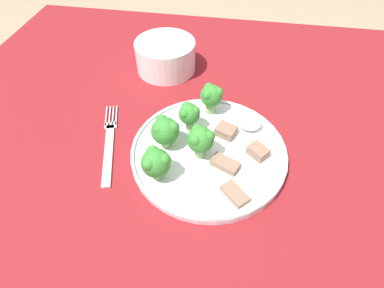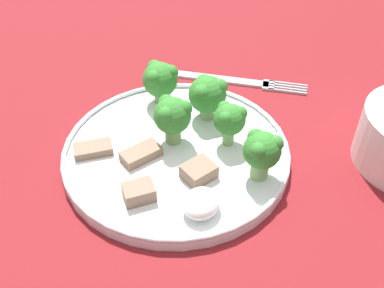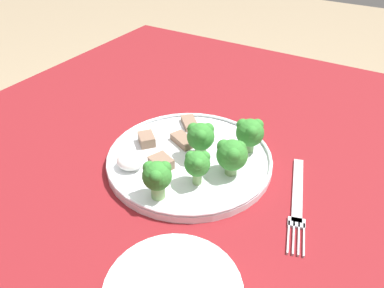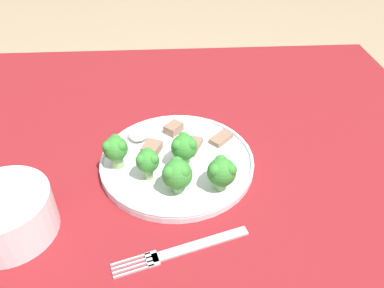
% 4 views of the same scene
% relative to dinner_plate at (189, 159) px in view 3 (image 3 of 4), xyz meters
% --- Properties ---
extents(table, '(1.10, 1.09, 0.70)m').
position_rel_dinner_plate_xyz_m(table, '(-0.04, -0.01, -0.10)').
color(table, maroon).
rests_on(table, ground_plane).
extents(dinner_plate, '(0.28, 0.28, 0.02)m').
position_rel_dinner_plate_xyz_m(dinner_plate, '(0.00, 0.00, 0.00)').
color(dinner_plate, white).
rests_on(dinner_plate, table).
extents(fork, '(0.08, 0.20, 0.00)m').
position_rel_dinner_plate_xyz_m(fork, '(-0.19, -0.00, -0.01)').
color(fork, '#B2B2B7').
rests_on(fork, table).
extents(broccoli_floret_near_rim_left, '(0.05, 0.05, 0.06)m').
position_rel_dinner_plate_xyz_m(broccoli_floret_near_rim_left, '(-0.01, -0.01, 0.04)').
color(broccoli_floret_near_rim_left, '#7FA866').
rests_on(broccoli_floret_near_rim_left, dinner_plate).
extents(broccoli_floret_center_left, '(0.05, 0.05, 0.06)m').
position_rel_dinner_plate_xyz_m(broccoli_floret_center_left, '(-0.08, 0.00, 0.04)').
color(broccoli_floret_center_left, '#7FA866').
rests_on(broccoli_floret_center_left, dinner_plate).
extents(broccoli_floret_back_left, '(0.04, 0.04, 0.06)m').
position_rel_dinner_plate_xyz_m(broccoli_floret_back_left, '(-0.01, 0.10, 0.04)').
color(broccoli_floret_back_left, '#7FA866').
rests_on(broccoli_floret_back_left, dinner_plate).
extents(broccoli_floret_front_left, '(0.04, 0.04, 0.06)m').
position_rel_dinner_plate_xyz_m(broccoli_floret_front_left, '(-0.04, 0.05, 0.04)').
color(broccoli_floret_front_left, '#7FA866').
rests_on(broccoli_floret_front_left, dinner_plate).
extents(broccoli_floret_center_back, '(0.05, 0.05, 0.06)m').
position_rel_dinner_plate_xyz_m(broccoli_floret_center_back, '(-0.08, -0.07, 0.04)').
color(broccoli_floret_center_back, '#7FA866').
rests_on(broccoli_floret_center_back, dinner_plate).
extents(meat_slice_front_slice, '(0.04, 0.04, 0.02)m').
position_rel_dinner_plate_xyz_m(meat_slice_front_slice, '(0.03, 0.05, 0.01)').
color(meat_slice_front_slice, '#846651').
rests_on(meat_slice_front_slice, dinner_plate).
extents(meat_slice_middle_slice, '(0.05, 0.05, 0.01)m').
position_rel_dinner_plate_xyz_m(meat_slice_middle_slice, '(0.05, -0.09, 0.01)').
color(meat_slice_middle_slice, '#846651').
rests_on(meat_slice_middle_slice, dinner_plate).
extents(meat_slice_rear_slice, '(0.05, 0.04, 0.01)m').
position_rel_dinner_plate_xyz_m(meat_slice_rear_slice, '(0.03, -0.03, 0.01)').
color(meat_slice_rear_slice, '#846651').
rests_on(meat_slice_rear_slice, dinner_plate).
extents(meat_slice_edge_slice, '(0.04, 0.04, 0.02)m').
position_rel_dinner_plate_xyz_m(meat_slice_edge_slice, '(0.09, 0.00, 0.01)').
color(meat_slice_edge_slice, '#846651').
rests_on(meat_slice_edge_slice, dinner_plate).
extents(sauce_dollop, '(0.04, 0.04, 0.02)m').
position_rel_dinner_plate_xyz_m(sauce_dollop, '(0.07, 0.07, 0.01)').
color(sauce_dollop, white).
rests_on(sauce_dollop, dinner_plate).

